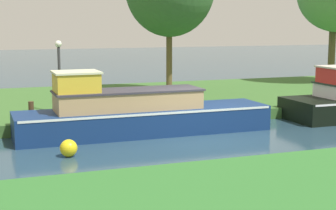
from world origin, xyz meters
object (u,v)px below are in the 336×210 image
object	(u,v)px
lamp_post	(59,66)
mooring_post_near	(31,111)
navy_barge	(137,113)
channel_buoy	(69,148)

from	to	relation	value
lamp_post	mooring_post_near	distance (m)	2.19
navy_barge	mooring_post_near	size ratio (longest dim) A/B	13.54
navy_barge	channel_buoy	xyz separation A→B (m)	(-2.62, -2.20, -0.44)
mooring_post_near	channel_buoy	bearing A→B (deg)	-81.25
lamp_post	channel_buoy	xyz separation A→B (m)	(-0.57, -5.07, -1.81)
navy_barge	channel_buoy	size ratio (longest dim) A/B	17.57
navy_barge	lamp_post	bearing A→B (deg)	125.54
navy_barge	channel_buoy	distance (m)	3.45
lamp_post	mooring_post_near	world-z (taller)	lamp_post
lamp_post	channel_buoy	size ratio (longest dim) A/B	5.43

